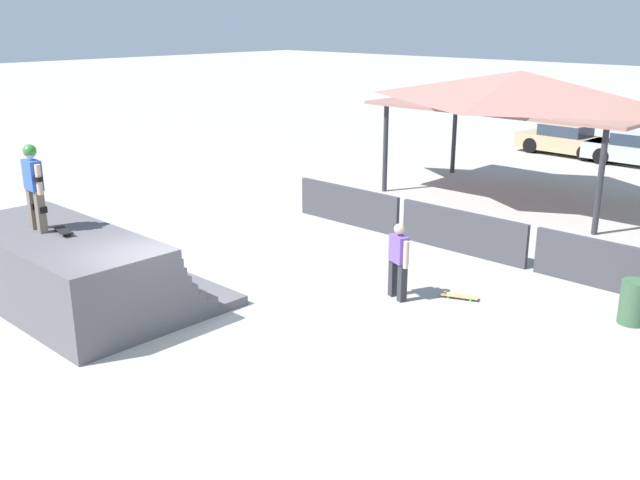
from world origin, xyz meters
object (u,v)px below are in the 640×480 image
object	(u,v)px
trash_bin	(634,302)
parked_car_tan	(566,140)
skateboard_on_ground	(458,296)
bystander_walking	(398,257)
skateboard_on_deck	(63,230)
skater_on_deck	(33,182)

from	to	relation	value
trash_bin	parked_car_tan	distance (m)	17.80
skateboard_on_ground	bystander_walking	bearing A→B (deg)	20.48
skateboard_on_deck	trash_bin	bearing A→B (deg)	50.54
skater_on_deck	trash_bin	xyz separation A→B (m)	(8.97, 7.15, -2.10)
skater_on_deck	skateboard_on_ground	xyz separation A→B (m)	(5.90, 5.95, -2.46)
skater_on_deck	parked_car_tan	xyz separation A→B (m)	(0.31, 22.70, -1.92)
trash_bin	skateboard_on_ground	bearing A→B (deg)	-158.61
parked_car_tan	bystander_walking	bearing A→B (deg)	-71.92
skateboard_on_deck	trash_bin	world-z (taller)	skateboard_on_deck
bystander_walking	skateboard_on_ground	world-z (taller)	bystander_walking
skateboard_on_deck	trash_bin	size ratio (longest dim) A/B	0.94
skateboard_on_ground	trash_bin	bearing A→B (deg)	178.73
trash_bin	parked_car_tan	xyz separation A→B (m)	(-8.66, 15.55, 0.18)
skater_on_deck	skateboard_on_deck	size ratio (longest dim) A/B	2.13
skater_on_deck	parked_car_tan	world-z (taller)	skater_on_deck
skater_on_deck	trash_bin	world-z (taller)	skater_on_deck
bystander_walking	parked_car_tan	world-z (taller)	bystander_walking
skateboard_on_deck	skater_on_deck	bearing A→B (deg)	-144.49
trash_bin	parked_car_tan	bearing A→B (deg)	119.10
skater_on_deck	bystander_walking	world-z (taller)	skater_on_deck
bystander_walking	trash_bin	distance (m)	4.52
skater_on_deck	bystander_walking	distance (m)	7.30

